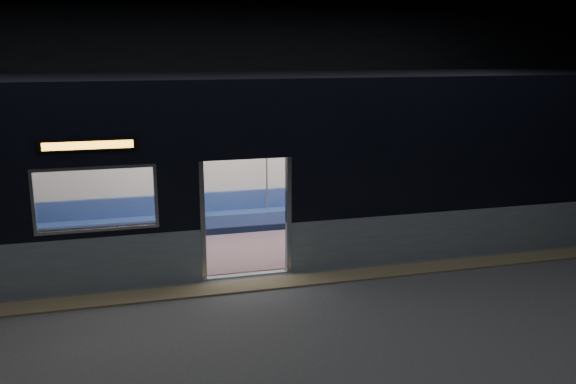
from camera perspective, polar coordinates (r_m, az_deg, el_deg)
name	(u,v)px	position (r m, az deg, el deg)	size (l,w,h in m)	color
station_floor	(260,299)	(9.71, -2.62, -10.00)	(24.00, 14.00, 0.01)	#47494C
station_envelope	(257,60)	(8.91, -2.88, 12.20)	(24.00, 14.00, 5.00)	black
tactile_strip	(253,285)	(10.19, -3.29, -8.70)	(22.80, 0.50, 0.03)	#8C7F59
metro_car	(230,156)	(11.58, -5.42, 3.40)	(18.00, 3.04, 3.35)	#8F9DAB
passenger	(334,191)	(13.35, 4.33, 0.08)	(0.40, 0.67, 1.32)	black
handbag	(339,198)	(13.20, 4.82, -0.58)	(0.27, 0.23, 0.13)	black
transit_map	(391,155)	(14.03, 9.60, 3.44)	(0.96, 0.03, 0.62)	white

